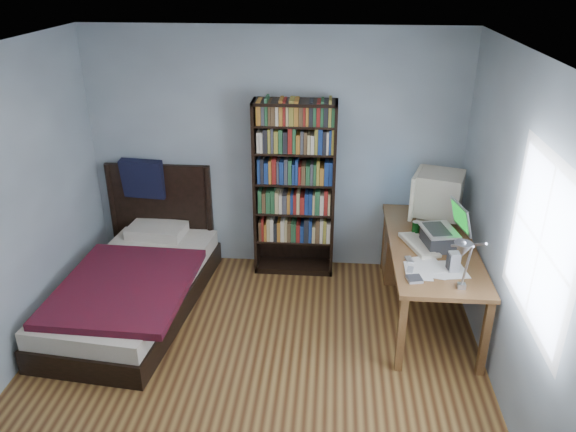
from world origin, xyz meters
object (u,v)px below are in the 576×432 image
Objects in this scene: laptop at (441,236)px; speaker at (454,262)px; keyboard at (419,245)px; soda_can at (416,228)px; crt_monitor at (436,194)px; bookshelf at (294,190)px; desk_lamp at (463,253)px; bed at (136,281)px; desk at (421,249)px.

speaker is at bearing -83.66° from laptop.
laptop is 0.20m from keyboard.
soda_can reaches higher than keyboard.
crt_monitor reaches higher than keyboard.
keyboard is 0.26× the size of bookshelf.
speaker is (0.10, 0.64, -0.42)m from desk_lamp.
bookshelf is 1.79m from bed.
bookshelf is at bearing 130.42° from speaker.
desk is 0.65m from keyboard.
keyboard is at bearing 109.76° from speaker.
bookshelf reaches higher than desk.
keyboard is 3.68× the size of soda_can.
laptop is at bearing -92.94° from crt_monitor.
bookshelf reaches higher than bed.
laptop reaches higher than speaker.
laptop is 0.40m from speaker.
laptop is 3.39× the size of soda_can.
keyboard is at bearing 0.42° from bed.
soda_can is 0.06× the size of bed.
desk is 4.04× the size of laptop.
bookshelf is 0.83× the size of bed.
laptop is 1.56m from bookshelf.
soda_can is at bearing 100.31° from speaker.
bookshelf is (-1.38, 1.19, 0.10)m from speaker.
crt_monitor reaches higher than speaker.
keyboard is at bearing 178.82° from laptop.
bookshelf reaches higher than laptop.
speaker reaches higher than keyboard.
speaker is at bearing -40.82° from bookshelf.
bookshelf is at bearing 169.27° from desk.
desk is 0.60m from crt_monitor.
laptop is 2.60× the size of speaker.
desk is 0.50m from soda_can.
desk_lamp is at bearing -90.35° from desk.
crt_monitor is 0.43m from soda_can.
keyboard is 2.66m from bed.
desk_lamp is at bearing -103.35° from keyboard.
desk is at bearing 95.25° from laptop.
soda_can is (-0.22, 0.64, -0.02)m from speaker.
laptop reaches higher than keyboard.
desk is at bearing 11.67° from bed.
bed reaches higher than laptop.
keyboard is at bearing -34.20° from bookshelf.
speaker is 1.30× the size of soda_can.
bed is (-1.45, -0.81, -0.66)m from bookshelf.
laptop is at bearing 0.32° from bed.
soda_can is 2.68m from bed.
bed is (-2.79, -0.02, -0.60)m from laptop.
crt_monitor is (0.08, -0.01, 0.60)m from desk.
bed is (-2.73, 1.02, -0.98)m from desk_lamp.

